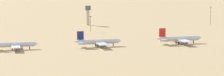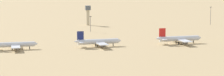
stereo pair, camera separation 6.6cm
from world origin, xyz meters
name	(u,v)px [view 1 (the left image)]	position (x,y,z in m)	size (l,w,h in m)	color
ground	(101,50)	(0.00, 0.00, 0.00)	(4000.00, 4000.00, 0.00)	tan
parked_jet_orange_1	(14,45)	(-58.54, 10.64, 3.55)	(32.78, 27.55, 10.83)	silver
parked_jet_navy_2	(98,42)	(-0.56, 13.25, 3.77)	(34.86, 29.45, 11.51)	silver
parked_jet_red_3	(179,39)	(60.17, 16.96, 3.93)	(36.35, 30.68, 12.00)	silver
control_tower	(88,13)	(11.17, 157.08, 11.81)	(5.20, 5.20, 19.57)	#C6B793
light_pole_west	(211,15)	(132.88, 137.29, 10.39)	(1.80, 0.50, 18.29)	#59595E
light_pole_mid	(90,23)	(6.27, 101.14, 8.12)	(1.80, 0.50, 13.89)	#59595E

